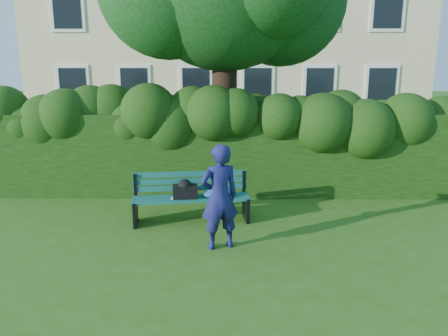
{
  "coord_description": "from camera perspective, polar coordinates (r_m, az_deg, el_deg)",
  "views": [
    {
      "loc": [
        0.09,
        -7.26,
        2.83
      ],
      "look_at": [
        0.0,
        0.6,
        0.95
      ],
      "focal_mm": 35.0,
      "sensor_mm": 36.0,
      "label": 1
    }
  ],
  "objects": [
    {
      "name": "park_bench",
      "position": [
        7.99,
        -3.66,
        -3.51
      ],
      "size": [
        2.17,
        0.84,
        0.89
      ],
      "rotation": [
        0.0,
        0.0,
        0.14
      ],
      "color": "#115755",
      "rests_on": "ground"
    },
    {
      "name": "hedge",
      "position": [
        9.66,
        0.11,
        1.92
      ],
      "size": [
        10.0,
        1.0,
        1.8
      ],
      "color": "black",
      "rests_on": "ground"
    },
    {
      "name": "ground",
      "position": [
        7.8,
        -0.05,
        -7.84
      ],
      "size": [
        80.0,
        80.0,
        0.0
      ],
      "primitive_type": "plane",
      "color": "#355A12",
      "rests_on": "ground"
    },
    {
      "name": "man_reading",
      "position": [
        6.74,
        -0.59,
        -3.8
      ],
      "size": [
        0.71,
        0.59,
        1.66
      ],
      "primitive_type": "imported",
      "rotation": [
        0.0,
        0.0,
        3.51
      ],
      "color": "navy",
      "rests_on": "ground"
    }
  ]
}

